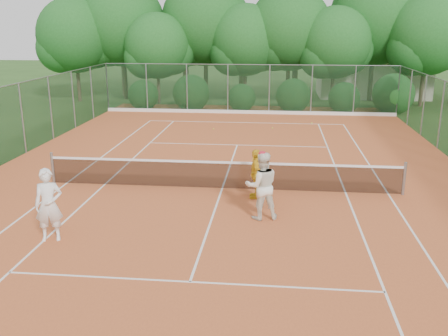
# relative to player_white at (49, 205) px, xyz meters

# --- Properties ---
(ground) EXTENTS (120.00, 120.00, 0.00)m
(ground) POSITION_rel_player_white_xyz_m (3.92, 4.59, -0.97)
(ground) COLOR #284A1A
(ground) RESTS_ON ground
(clay_court) EXTENTS (18.00, 36.00, 0.02)m
(clay_court) POSITION_rel_player_white_xyz_m (3.92, 4.59, -0.96)
(clay_court) COLOR #C25B2C
(clay_court) RESTS_ON ground
(club_building) EXTENTS (8.00, 5.00, 3.00)m
(club_building) POSITION_rel_player_white_xyz_m (12.92, 28.59, 0.53)
(club_building) COLOR beige
(club_building) RESTS_ON ground
(tennis_net) EXTENTS (11.97, 0.10, 1.10)m
(tennis_net) POSITION_rel_player_white_xyz_m (3.92, 4.59, -0.44)
(tennis_net) COLOR gray
(tennis_net) RESTS_ON clay_court
(player_white) EXTENTS (0.79, 0.64, 1.90)m
(player_white) POSITION_rel_player_white_xyz_m (0.00, 0.00, 0.00)
(player_white) COLOR white
(player_white) RESTS_ON clay_court
(player_center_grp) EXTENTS (1.10, 0.94, 1.99)m
(player_center_grp) POSITION_rel_player_white_xyz_m (5.32, 2.05, 0.03)
(player_center_grp) COLOR white
(player_center_grp) RESTS_ON clay_court
(player_yellow) EXTENTS (0.42, 0.95, 1.59)m
(player_yellow) POSITION_rel_player_white_xyz_m (5.09, 3.83, -0.15)
(player_yellow) COLOR yellow
(player_yellow) RESTS_ON clay_court
(ball_hopper) EXTENTS (0.37, 0.37, 0.85)m
(ball_hopper) POSITION_rel_player_white_xyz_m (5.36, 2.96, -0.27)
(ball_hopper) COLOR gray
(ball_hopper) RESTS_ON clay_court
(stray_ball_a) EXTENTS (0.07, 0.07, 0.07)m
(stray_ball_a) POSITION_rel_player_white_xyz_m (5.50, 14.95, -0.92)
(stray_ball_a) COLOR #CCD932
(stray_ball_a) RESTS_ON clay_court
(stray_ball_b) EXTENTS (0.07, 0.07, 0.07)m
(stray_ball_b) POSITION_rel_player_white_xyz_m (2.40, 14.38, -0.92)
(stray_ball_b) COLOR yellow
(stray_ball_b) RESTS_ON clay_court
(stray_ball_c) EXTENTS (0.07, 0.07, 0.07)m
(stray_ball_c) POSITION_rel_player_white_xyz_m (7.68, 16.55, -0.92)
(stray_ball_c) COLOR #C8EE37
(stray_ball_c) RESTS_ON clay_court
(court_markings) EXTENTS (11.03, 23.83, 0.01)m
(court_markings) POSITION_rel_player_white_xyz_m (3.92, 4.59, -0.95)
(court_markings) COLOR white
(court_markings) RESTS_ON clay_court
(fence_back) EXTENTS (18.07, 0.07, 3.00)m
(fence_back) POSITION_rel_player_white_xyz_m (3.92, 19.59, 0.55)
(fence_back) COLOR #19381E
(fence_back) RESTS_ON clay_court
(tropical_treeline) EXTENTS (32.10, 8.49, 15.03)m
(tropical_treeline) POSITION_rel_player_white_xyz_m (5.36, 24.81, 4.14)
(tropical_treeline) COLOR brown
(tropical_treeline) RESTS_ON ground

